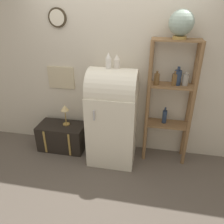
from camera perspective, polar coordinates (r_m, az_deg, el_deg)
ground_plane at (r=3.42m, az=-0.53°, el=-13.69°), size 12.00×12.00×0.00m
wall_back at (r=3.29m, az=1.32°, el=11.41°), size 7.00×0.09×2.70m
refrigerator at (r=3.19m, az=0.23°, el=-0.71°), size 0.68×0.67×1.44m
suitcase_trunk at (r=3.76m, az=-12.85°, el=-6.23°), size 0.75×0.43×0.43m
shelf_unit at (r=3.17m, az=14.96°, el=4.03°), size 0.64×0.30×1.81m
globe at (r=2.92m, az=17.66°, el=21.23°), size 0.30×0.30×0.34m
vase_left at (r=2.92m, az=-0.94°, el=13.21°), size 0.07×0.07×0.21m
vase_center at (r=2.92m, az=1.26°, el=12.97°), size 0.08×0.08×0.18m
desk_lamp at (r=3.53m, az=-12.21°, el=0.50°), size 0.13×0.13×0.35m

